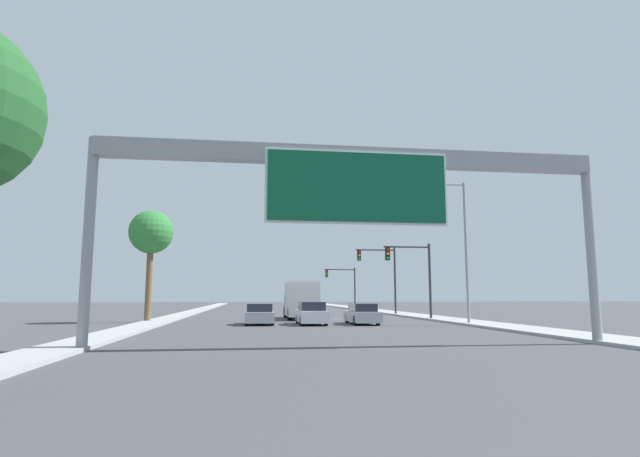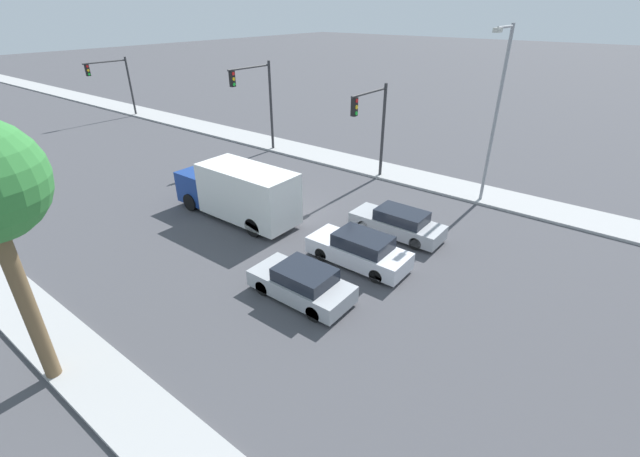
{
  "view_description": "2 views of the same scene",
  "coord_description": "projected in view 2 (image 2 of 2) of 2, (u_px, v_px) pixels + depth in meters",
  "views": [
    {
      "loc": [
        -4.01,
        -0.96,
        1.96
      ],
      "look_at": [
        0.0,
        28.67,
        5.97
      ],
      "focal_mm": 28.0,
      "sensor_mm": 36.0,
      "label": 1
    },
    {
      "loc": [
        -14.13,
        24.34,
        10.44
      ],
      "look_at": [
        -0.85,
        34.6,
        1.65
      ],
      "focal_mm": 24.0,
      "sensor_mm": 36.0,
      "label": 2
    }
  ],
  "objects": [
    {
      "name": "sidewalk_right",
      "position": [
        191.0,
        124.0,
        41.92
      ],
      "size": [
        3.0,
        120.0,
        0.15
      ],
      "color": "#A8A8A8",
      "rests_on": "ground"
    },
    {
      "name": "car_far_right",
      "position": [
        359.0,
        250.0,
        19.13
      ],
      "size": [
        1.8,
        4.7,
        1.52
      ],
      "color": "silver",
      "rests_on": "ground"
    },
    {
      "name": "car_far_left",
      "position": [
        398.0,
        223.0,
        21.58
      ],
      "size": [
        1.72,
        4.75,
        1.41
      ],
      "color": "#A5A8AD",
      "rests_on": "ground"
    },
    {
      "name": "car_far_center",
      "position": [
        302.0,
        283.0,
        16.93
      ],
      "size": [
        1.89,
        4.25,
        1.4
      ],
      "color": "#A5A8AD",
      "rests_on": "ground"
    },
    {
      "name": "truck_box_primary",
      "position": [
        239.0,
        192.0,
        22.94
      ],
      "size": [
        2.39,
        7.61,
        3.01
      ],
      "color": "navy",
      "rests_on": "ground"
    },
    {
      "name": "traffic_light_near_intersection",
      "position": [
        374.0,
        120.0,
        26.57
      ],
      "size": [
        3.9,
        0.32,
        6.15
      ],
      "color": "#2D2D30",
      "rests_on": "ground"
    },
    {
      "name": "traffic_light_mid_block",
      "position": [
        259.0,
        95.0,
        31.8
      ],
      "size": [
        4.1,
        0.32,
        6.8
      ],
      "color": "#2D2D30",
      "rests_on": "ground"
    },
    {
      "name": "traffic_light_far_intersection",
      "position": [
        115.0,
        78.0,
        42.74
      ],
      "size": [
        4.44,
        0.32,
        5.84
      ],
      "color": "#2D2D30",
      "rests_on": "ground"
    },
    {
      "name": "street_lamp_right",
      "position": [
        496.0,
        106.0,
        22.83
      ],
      "size": [
        2.71,
        0.28,
        9.67
      ],
      "color": "gray",
      "rests_on": "ground"
    }
  ]
}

